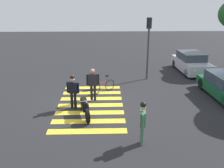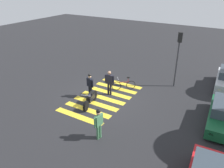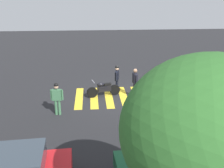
{
  "view_description": "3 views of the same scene",
  "coord_description": "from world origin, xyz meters",
  "px_view_note": "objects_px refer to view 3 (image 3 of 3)",
  "views": [
    {
      "loc": [
        12.04,
        0.77,
        5.36
      ],
      "look_at": [
        0.35,
        1.12,
        1.29
      ],
      "focal_mm": 40.06,
      "sensor_mm": 36.0,
      "label": 1
    },
    {
      "loc": [
        11.22,
        7.43,
        7.46
      ],
      "look_at": [
        -0.1,
        0.67,
        1.19
      ],
      "focal_mm": 35.42,
      "sensor_mm": 36.0,
      "label": 2
    },
    {
      "loc": [
        1.92,
        14.62,
        6.02
      ],
      "look_at": [
        0.76,
        0.63,
        1.06
      ],
      "focal_mm": 41.59,
      "sensor_mm": 36.0,
      "label": 3
    }
  ],
  "objects_px": {
    "pedestrian_bystander": "(57,97)",
    "car_green_compact": "(180,163)",
    "officer_on_foot": "(117,77)",
    "officer_by_motorcycle": "(135,81)",
    "police_motorcycle": "(104,89)",
    "leaning_bicycle": "(156,94)"
  },
  "relations": [
    {
      "from": "police_motorcycle",
      "to": "car_green_compact",
      "type": "xyz_separation_m",
      "value": [
        -2.15,
        7.74,
        0.17
      ]
    },
    {
      "from": "leaning_bicycle",
      "to": "pedestrian_bystander",
      "type": "bearing_deg",
      "value": 15.31
    },
    {
      "from": "officer_on_foot",
      "to": "officer_by_motorcycle",
      "type": "bearing_deg",
      "value": 136.01
    },
    {
      "from": "police_motorcycle",
      "to": "officer_by_motorcycle",
      "type": "height_order",
      "value": "officer_by_motorcycle"
    },
    {
      "from": "car_green_compact",
      "to": "pedestrian_bystander",
      "type": "bearing_deg",
      "value": -49.09
    },
    {
      "from": "leaning_bicycle",
      "to": "officer_by_motorcycle",
      "type": "relative_size",
      "value": 0.78
    },
    {
      "from": "leaning_bicycle",
      "to": "pedestrian_bystander",
      "type": "height_order",
      "value": "pedestrian_bystander"
    },
    {
      "from": "leaning_bicycle",
      "to": "car_green_compact",
      "type": "relative_size",
      "value": 0.33
    },
    {
      "from": "leaning_bicycle",
      "to": "pedestrian_bystander",
      "type": "relative_size",
      "value": 0.8
    },
    {
      "from": "leaning_bicycle",
      "to": "officer_by_motorcycle",
      "type": "xyz_separation_m",
      "value": [
        1.17,
        -0.52,
        0.66
      ]
    },
    {
      "from": "police_motorcycle",
      "to": "leaning_bicycle",
      "type": "xyz_separation_m",
      "value": [
        -3.03,
        0.84,
        -0.08
      ]
    },
    {
      "from": "officer_on_foot",
      "to": "officer_by_motorcycle",
      "type": "xyz_separation_m",
      "value": [
        -0.99,
        0.95,
        0.02
      ]
    },
    {
      "from": "police_motorcycle",
      "to": "officer_on_foot",
      "type": "xyz_separation_m",
      "value": [
        -0.88,
        -0.63,
        0.56
      ]
    },
    {
      "from": "officer_on_foot",
      "to": "pedestrian_bystander",
      "type": "bearing_deg",
      "value": 41.43
    },
    {
      "from": "police_motorcycle",
      "to": "officer_on_foot",
      "type": "relative_size",
      "value": 1.17
    },
    {
      "from": "police_motorcycle",
      "to": "officer_on_foot",
      "type": "distance_m",
      "value": 1.22
    },
    {
      "from": "pedestrian_bystander",
      "to": "officer_by_motorcycle",
      "type": "bearing_deg",
      "value": -155.01
    },
    {
      "from": "pedestrian_bystander",
      "to": "car_green_compact",
      "type": "bearing_deg",
      "value": 130.91
    },
    {
      "from": "police_motorcycle",
      "to": "leaning_bicycle",
      "type": "height_order",
      "value": "police_motorcycle"
    },
    {
      "from": "pedestrian_bystander",
      "to": "car_green_compact",
      "type": "height_order",
      "value": "pedestrian_bystander"
    },
    {
      "from": "leaning_bicycle",
      "to": "car_green_compact",
      "type": "distance_m",
      "value": 6.96
    },
    {
      "from": "police_motorcycle",
      "to": "officer_by_motorcycle",
      "type": "bearing_deg",
      "value": 170.28
    }
  ]
}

